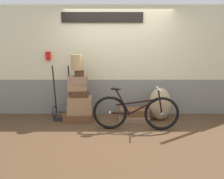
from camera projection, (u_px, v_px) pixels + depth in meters
name	position (u px, v px, depth m)	size (l,w,h in m)	color
ground	(119.00, 126.00, 4.45)	(8.84, 5.20, 0.06)	#513823
station_building	(119.00, 62.00, 5.00)	(6.84, 0.74, 2.59)	gray
suitcase_0	(79.00, 117.00, 4.70)	(0.63, 0.38, 0.18)	brown
suitcase_1	(80.00, 109.00, 4.65)	(0.54, 0.31, 0.20)	#9E754C
suitcase_2	(80.00, 101.00, 4.63)	(0.52, 0.31, 0.18)	#9E754C
suitcase_3	(80.00, 94.00, 4.59)	(0.38, 0.23, 0.15)	#4C2D19
suitcase_4	(78.00, 87.00, 4.59)	(0.43, 0.26, 0.16)	#9E754C
suitcase_5	(78.00, 80.00, 4.55)	(0.41, 0.27, 0.16)	#937051
suitcase_6	(80.00, 73.00, 4.50)	(0.20, 0.14, 0.14)	#4C2D19
suitcase_7	(134.00, 118.00, 4.69)	(0.68, 0.36, 0.12)	#937051
suitcase_8	(134.00, 112.00, 4.72)	(0.64, 0.35, 0.15)	brown
wicker_basket	(77.00, 62.00, 4.45)	(0.26, 0.26, 0.33)	tan
luggage_trolley	(63.00, 107.00, 4.79)	(0.44, 0.37, 1.25)	black
burlap_sack	(160.00, 104.00, 4.71)	(0.49, 0.42, 0.75)	tan
bicycle	(136.00, 112.00, 4.15)	(1.74, 0.46, 0.88)	black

